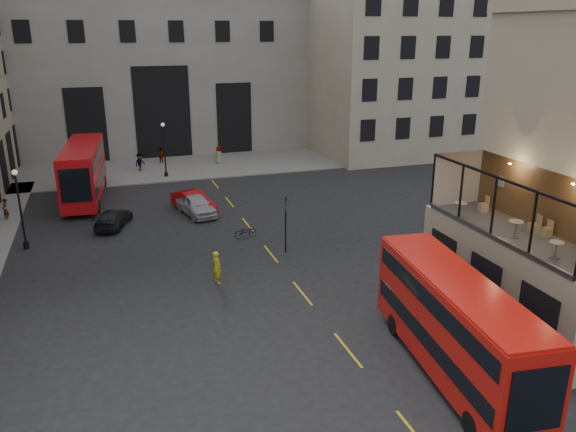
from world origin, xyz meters
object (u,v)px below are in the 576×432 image
object	(u,v)px
pedestrian_d	(219,155)
pedestrian_e	(5,210)
bus_far	(83,169)
car_a	(196,205)
cafe_table_far	(461,207)
cafe_chair_c	(534,228)
bus_near	(455,322)
car_b	(194,202)
pedestrian_b	(140,162)
traffic_light_near	(286,217)
cafe_table_near	(556,247)
pedestrian_a	(72,183)
cafe_chair_b	(547,231)
cafe_chair_d	(483,207)
car_c	(113,218)
traffic_light_far	(62,175)
street_lamp_b	(165,153)
bicycle	(245,232)
cyclist	(217,267)
street_lamp_a	(21,214)
cafe_table_mid	(516,227)
pedestrian_c	(161,156)

from	to	relation	value
pedestrian_d	pedestrian_e	world-z (taller)	pedestrian_d
bus_far	pedestrian_e	bearing A→B (deg)	-144.98
car_a	cafe_table_far	xyz separation A→B (m)	(10.55, -18.62, 4.31)
car_a	cafe_chair_c	bearing A→B (deg)	-73.61
bus_near	car_b	size ratio (longest dim) A/B	2.30
car_b	pedestrian_b	bearing A→B (deg)	81.19
traffic_light_near	cafe_table_near	bearing A→B (deg)	-64.94
pedestrian_b	cafe_table_far	xyz separation A→B (m)	(13.56, -34.23, 4.16)
car_b	pedestrian_a	size ratio (longest dim) A/B	2.40
cafe_chair_b	cafe_chair_d	distance (m)	4.09
traffic_light_near	cafe_chair_b	bearing A→B (deg)	-56.17
bus_far	car_c	distance (m)	8.42
traffic_light_far	pedestrian_d	world-z (taller)	traffic_light_far
street_lamp_b	pedestrian_e	bearing A→B (deg)	-144.29
bicycle	pedestrian_b	size ratio (longest dim) A/B	0.85
traffic_light_near	bicycle	size ratio (longest dim) A/B	2.34
traffic_light_near	cafe_table_far	xyz separation A→B (m)	(6.39, -9.07, 2.69)
cyclist	pedestrian_a	size ratio (longest dim) A/B	0.96
bus_near	cafe_table_far	size ratio (longest dim) A/B	14.04
traffic_light_far	bus_far	xyz separation A→B (m)	(1.70, 0.65, 0.19)
car_c	bicycle	size ratio (longest dim) A/B	2.72
traffic_light_far	car_c	world-z (taller)	traffic_light_far
traffic_light_near	pedestrian_d	world-z (taller)	traffic_light_near
bicycle	cafe_table_far	world-z (taller)	cafe_table_far
traffic_light_far	pedestrian_b	distance (m)	11.52
street_lamp_a	cafe_chair_d	bearing A→B (deg)	-31.30
street_lamp_a	bus_far	size ratio (longest dim) A/B	0.45
pedestrian_d	cafe_chair_b	bearing A→B (deg)	140.29
street_lamp_b	car_b	xyz separation A→B (m)	(0.79, -11.55, -1.61)
street_lamp_a	bus_near	world-z (taller)	street_lamp_a
bus_near	pedestrian_a	world-z (taller)	bus_near
cafe_table_mid	cafe_chair_d	distance (m)	3.89
pedestrian_b	pedestrian_c	distance (m)	3.71
car_b	pedestrian_b	distance (m)	15.02
traffic_light_far	street_lamp_b	xyz separation A→B (m)	(9.00, 6.00, -0.03)
traffic_light_near	car_a	size ratio (longest dim) A/B	0.80
pedestrian_e	pedestrian_d	bearing A→B (deg)	133.64
pedestrian_a	pedestrian_d	distance (m)	16.14
bus_near	cyclist	distance (m)	14.03
bicycle	cafe_chair_c	world-z (taller)	cafe_chair_c
pedestrian_e	cafe_table_far	world-z (taller)	cafe_table_far
bus_near	cafe_table_near	world-z (taller)	cafe_table_near
street_lamp_b	bus_far	bearing A→B (deg)	-143.76
street_lamp_b	cyclist	distance (m)	25.19
car_b	pedestrian_a	xyz separation A→B (m)	(-9.23, 8.44, 0.21)
pedestrian_a	cafe_chair_d	bearing A→B (deg)	-40.84
street_lamp_a	pedestrian_d	size ratio (longest dim) A/B	2.79
car_c	cafe_table_near	distance (m)	29.65
car_c	cafe_chair_c	bearing A→B (deg)	151.90
car_c	cafe_chair_b	distance (m)	28.88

